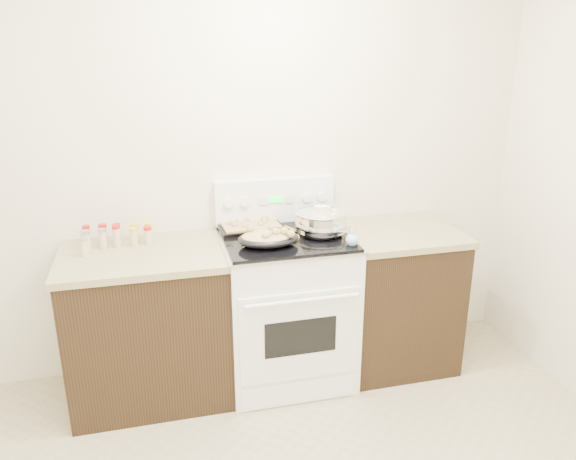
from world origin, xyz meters
name	(u,v)px	position (x,y,z in m)	size (l,w,h in m)	color
room_shell	(287,164)	(0.00, 0.00, 1.70)	(4.10, 3.60, 2.75)	silver
counter_left	(149,324)	(-0.48, 1.43, 0.46)	(0.93, 0.67, 0.92)	black
counter_right	(394,296)	(1.08, 1.43, 0.46)	(0.73, 0.67, 0.92)	black
kitchen_range	(286,305)	(0.35, 1.42, 0.49)	(0.78, 0.73, 1.22)	white
mixing_bowl	(321,222)	(0.56, 1.40, 1.02)	(0.33, 0.33, 0.19)	silver
roasting_pan	(269,237)	(0.22, 1.30, 0.99)	(0.35, 0.25, 0.11)	black
baking_sheet	(250,225)	(0.17, 1.62, 0.96)	(0.40, 0.29, 0.06)	black
wooden_spoon	(297,235)	(0.41, 1.39, 0.95)	(0.14, 0.25, 0.04)	tan
blue_ladle	(352,239)	(0.68, 1.20, 0.98)	(0.11, 0.26, 0.10)	#88B1CB
spice_jars	(115,236)	(-0.63, 1.58, 0.98)	(0.40, 0.24, 0.13)	#BFB28C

